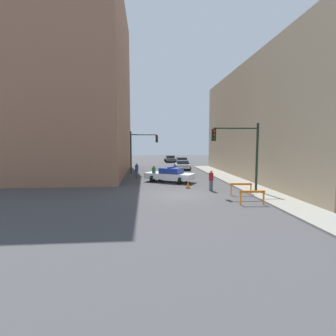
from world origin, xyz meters
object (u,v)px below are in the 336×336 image
traffic_light_near (242,147)px  pedestrian_sidewalk (211,180)px  pedestrian_corner (137,170)px  parked_car_mid (182,161)px  traffic_cone (188,185)px  parked_car_far (170,159)px  traffic_light_far (140,146)px  pedestrian_crossing (154,173)px  barrier_front (252,195)px  barrier_mid (241,187)px  police_car (170,175)px  parked_car_near (182,165)px

traffic_light_near → pedestrian_sidewalk: traffic_light_near is taller
pedestrian_corner → pedestrian_sidewalk: same height
parked_car_mid → traffic_cone: size_ratio=6.61×
traffic_light_near → parked_car_far: (-2.52, 31.63, -2.86)m
traffic_light_far → pedestrian_crossing: traffic_light_far is taller
traffic_light_near → barrier_front: bearing=-101.3°
pedestrian_crossing → pedestrian_corner: 3.16m
traffic_light_near → parked_car_mid: 25.21m
pedestrian_crossing → barrier_front: 11.58m
parked_car_far → barrier_mid: 32.71m
parked_car_far → pedestrian_sidewalk: (0.39, -30.64, 0.19)m
police_car → traffic_cone: bearing=-132.0°
parked_car_mid → pedestrian_corner: (-7.13, -16.28, 0.19)m
traffic_light_near → police_car: size_ratio=1.04×
parked_car_mid → pedestrian_sidewalk: pedestrian_sidewalk is taller
police_car → barrier_mid: bearing=-116.8°
pedestrian_sidewalk → pedestrian_corner: bearing=41.7°
parked_car_far → traffic_cone: bearing=-92.2°
parked_car_near → barrier_mid: (1.72, -18.46, -0.06)m
parked_car_far → pedestrian_crossing: bearing=-98.7°
parked_car_far → parked_car_near: bearing=-88.2°
traffic_light_far → traffic_cone: bearing=-68.9°
traffic_light_far → barrier_mid: traffic_light_far is taller
parked_car_far → traffic_light_far: bearing=-106.5°
pedestrian_crossing → traffic_cone: 4.77m
traffic_light_far → barrier_front: 18.90m
parked_car_near → pedestrian_corner: (-6.16, -8.70, 0.19)m
pedestrian_corner → barrier_mid: bearing=-119.3°
police_car → traffic_cone: police_car is taller
parked_car_mid → traffic_cone: bearing=-95.3°
traffic_light_far → pedestrian_corner: 5.22m
traffic_cone → barrier_mid: bearing=-44.2°
pedestrian_sidewalk → police_car: bearing=33.8°
traffic_light_near → parked_car_near: 17.81m
barrier_mid → pedestrian_crossing: bearing=130.8°
traffic_light_far → police_car: size_ratio=1.04×
traffic_light_far → barrier_mid: 16.45m
police_car → parked_car_mid: bearing=18.1°
parked_car_mid → barrier_mid: size_ratio=2.72×
parked_car_far → pedestrian_corner: (-5.77, -22.89, 0.19)m
traffic_cone → parked_car_near: bearing=83.8°
police_car → parked_car_mid: 19.57m
police_car → barrier_front: 10.62m
pedestrian_crossing → pedestrian_sidewalk: (4.42, -5.12, 0.00)m
parked_car_far → pedestrian_sidewalk: bearing=-89.0°
barrier_front → traffic_cone: barrier_front is taller
barrier_front → traffic_light_near: bearing=78.7°
parked_car_mid → pedestrian_crossing: size_ratio=2.61×
traffic_cone → parked_car_mid: bearing=83.4°
parked_car_near → pedestrian_crossing: size_ratio=2.64×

